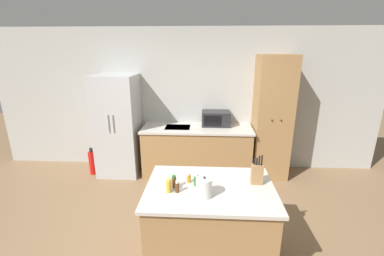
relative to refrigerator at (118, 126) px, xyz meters
name	(u,v)px	position (x,y,z in m)	size (l,w,h in m)	color
ground_plane	(170,250)	(1.18, -1.95, -0.90)	(14.00, 14.00, 0.00)	#846647
wall_back	(185,100)	(1.18, 0.38, 0.40)	(7.20, 0.06, 2.60)	#B2B2AD
refrigerator	(118,126)	(0.00, 0.00, 0.00)	(0.72, 0.72, 1.80)	#B7BABC
back_counter	(197,150)	(1.42, 0.01, -0.46)	(1.95, 0.71, 0.89)	#9E7547
pantry_cabinet	(272,118)	(2.73, 0.05, 0.17)	(0.60, 0.62, 2.14)	#9E7547
kitchen_island	(209,224)	(1.63, -2.05, -0.45)	(1.30, 0.92, 0.89)	#9E7547
microwave	(216,118)	(1.76, 0.16, 0.12)	(0.50, 0.34, 0.26)	#232326
knife_block	(257,174)	(2.11, -1.95, 0.11)	(0.12, 0.07, 0.32)	#9E7547
spice_bottle_tall_dark	(177,187)	(1.31, -2.16, 0.05)	(0.04, 0.04, 0.12)	#563319
spice_bottle_short_red	(196,180)	(1.49, -2.02, 0.05)	(0.06, 0.06, 0.13)	#337033
spice_bottle_amber_oil	(189,178)	(1.41, -1.96, 0.04)	(0.04, 0.04, 0.10)	orange
spice_bottle_green_herb	(169,186)	(1.23, -2.17, 0.06)	(0.05, 0.05, 0.15)	gold
spice_bottle_pale_salt	(174,182)	(1.27, -2.08, 0.05)	(0.05, 0.05, 0.13)	#563319
kettle	(204,187)	(1.57, -2.22, 0.09)	(0.15, 0.15, 0.21)	white
fire_extinguisher	(92,162)	(-0.50, -0.14, -0.68)	(0.12, 0.12, 0.51)	red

